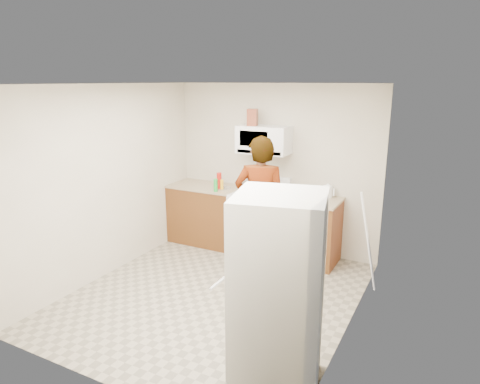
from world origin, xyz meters
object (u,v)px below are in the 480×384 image
Objects in this scene: microwave at (264,140)px; person at (260,207)px; kettle at (328,192)px; saucepan at (251,183)px; fridge at (278,295)px; gas_range at (259,221)px.

microwave reaches higher than person.
kettle is 1.19m from saucepan.
fridge reaches higher than kettle.
person is (0.31, -0.65, 0.45)m from gas_range.
fridge is 2.85m from kettle.
microwave is at bearing -151.59° from kettle.
microwave is at bearing 90.00° from gas_range.
kettle is (0.96, 0.09, -0.68)m from microwave.
fridge reaches higher than gas_range.
gas_range is 0.60m from saucepan.
saucepan is at bearing -155.19° from kettle.
microwave is at bearing -85.12° from person.
person is 1.08m from kettle.
gas_range is 1.49× the size of microwave.
microwave reaches higher than gas_range.
fridge is 10.58× the size of kettle.
gas_range is 0.60× the size of person.
person reaches higher than gas_range.
gas_range is 0.66× the size of fridge.
person is at bearing -68.23° from microwave.
microwave is at bearing 103.52° from fridge.
microwave is 3.64× the size of saucepan.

